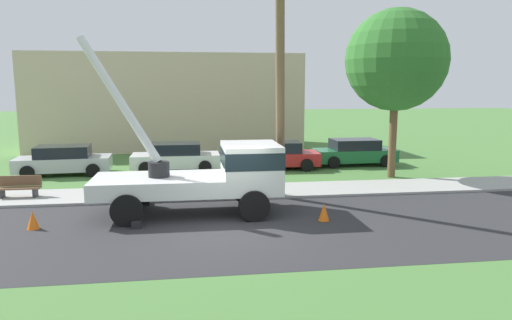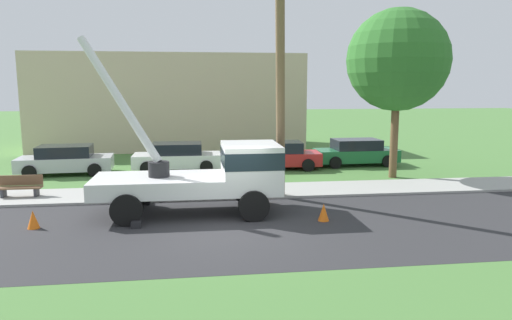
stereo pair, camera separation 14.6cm
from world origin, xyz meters
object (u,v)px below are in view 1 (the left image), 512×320
object	(u,v)px
traffic_cone_curbside	(261,196)
roadside_tree_near	(396,60)
traffic_cone_ahead	(324,212)
parked_sedan_silver	(64,160)
utility_truck	(213,172)
parked_sedan_red	(276,155)
park_bench	(19,187)
traffic_cone_behind	(33,220)
leaning_utility_pole	(280,79)
parked_sedan_green	(354,152)
parked_sedan_white	(176,157)

from	to	relation	value
traffic_cone_curbside	roadside_tree_near	distance (m)	9.53
traffic_cone_ahead	parked_sedan_silver	bearing A→B (deg)	137.40
utility_truck	parked_sedan_red	world-z (taller)	utility_truck
traffic_cone_curbside	park_bench	bearing A→B (deg)	168.33
traffic_cone_ahead	traffic_cone_behind	size ratio (longest dim) A/B	1.00
utility_truck	leaning_utility_pole	distance (m)	4.10
utility_truck	traffic_cone_behind	world-z (taller)	utility_truck
utility_truck	parked_sedan_silver	world-z (taller)	utility_truck
utility_truck	parked_sedan_silver	distance (m)	10.56
leaning_utility_pole	traffic_cone_ahead	xyz separation A→B (m)	(1.00, -2.39, -4.27)
leaning_utility_pole	park_bench	size ratio (longest dim) A/B	5.53
traffic_cone_curbside	parked_sedan_green	bearing A→B (deg)	50.57
traffic_cone_ahead	traffic_cone_curbside	size ratio (longest dim) A/B	1.00
utility_truck	traffic_cone_ahead	distance (m)	3.95
traffic_cone_behind	park_bench	bearing A→B (deg)	113.20
utility_truck	traffic_cone_curbside	bearing A→B (deg)	30.13
leaning_utility_pole	parked_sedan_silver	bearing A→B (deg)	142.68
traffic_cone_behind	park_bench	xyz separation A→B (m)	(-1.74, 4.07, 0.18)
parked_sedan_silver	park_bench	bearing A→B (deg)	-94.38
leaning_utility_pole	traffic_cone_behind	distance (m)	9.27
traffic_cone_behind	parked_sedan_silver	bearing A→B (deg)	98.44
traffic_cone_ahead	parked_sedan_silver	world-z (taller)	parked_sedan_silver
parked_sedan_white	traffic_cone_curbside	bearing A→B (deg)	-65.49
parked_sedan_silver	roadside_tree_near	world-z (taller)	roadside_tree_near
traffic_cone_behind	parked_sedan_white	distance (m)	10.28
park_bench	roadside_tree_near	size ratio (longest dim) A/B	0.21
traffic_cone_curbside	parked_sedan_white	size ratio (longest dim) A/B	0.13
park_bench	parked_sedan_white	bearing A→B (deg)	42.96
parked_sedan_green	leaning_utility_pole	bearing A→B (deg)	-125.91
parked_sedan_silver	parked_sedan_green	distance (m)	15.04
traffic_cone_ahead	parked_sedan_white	world-z (taller)	parked_sedan_white
traffic_cone_behind	traffic_cone_curbside	world-z (taller)	same
parked_sedan_green	parked_sedan_white	bearing A→B (deg)	-177.36
traffic_cone_behind	parked_sedan_green	bearing A→B (deg)	35.90
utility_truck	parked_sedan_white	distance (m)	8.47
parked_sedan_red	traffic_cone_curbside	bearing A→B (deg)	-104.72
traffic_cone_behind	roadside_tree_near	xyz separation A→B (m)	(14.21, 6.30, 5.16)
leaning_utility_pole	traffic_cone_behind	size ratio (longest dim) A/B	15.80
roadside_tree_near	utility_truck	bearing A→B (deg)	-149.31
traffic_cone_ahead	traffic_cone_curbside	xyz separation A→B (m)	(-1.64, 2.55, 0.00)
parked_sedan_silver	parked_sedan_green	size ratio (longest dim) A/B	1.02
parked_sedan_red	parked_sedan_green	bearing A→B (deg)	7.21
park_bench	roadside_tree_near	distance (m)	16.86
roadside_tree_near	traffic_cone_behind	bearing A→B (deg)	-156.09
parked_sedan_red	leaning_utility_pole	bearing A→B (deg)	-99.63
traffic_cone_ahead	parked_sedan_green	size ratio (longest dim) A/B	0.13
traffic_cone_behind	park_bench	world-z (taller)	park_bench
parked_sedan_silver	parked_sedan_red	bearing A→B (deg)	1.02
parked_sedan_white	parked_sedan_silver	bearing A→B (deg)	-176.73
traffic_cone_behind	parked_sedan_red	world-z (taller)	parked_sedan_red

